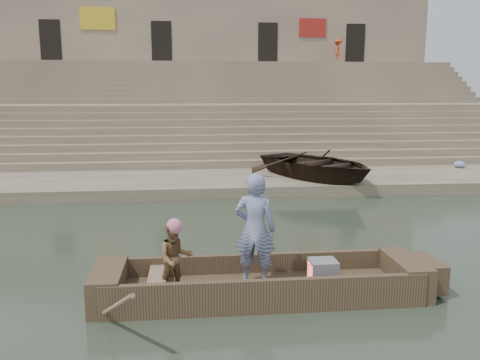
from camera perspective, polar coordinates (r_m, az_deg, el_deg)
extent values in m
plane|color=#2B3729|center=(9.94, -3.63, -10.15)|extent=(120.00, 120.00, 0.00)
cube|color=gray|center=(17.61, -4.74, -0.39)|extent=(32.00, 4.00, 0.40)
cube|color=gray|center=(24.89, -5.18, 5.55)|extent=(32.00, 3.00, 2.80)
cube|color=gray|center=(31.81, -5.41, 8.76)|extent=(32.00, 3.00, 5.20)
cube|color=gray|center=(19.80, -4.89, 1.25)|extent=(32.00, 0.50, 0.70)
cube|color=gray|center=(20.27, -4.93, 1.89)|extent=(32.00, 0.50, 1.00)
cube|color=gray|center=(20.75, -4.96, 2.50)|extent=(32.00, 0.50, 1.30)
cube|color=gray|center=(21.22, -4.99, 3.09)|extent=(32.00, 0.50, 1.60)
cube|color=gray|center=(21.70, -5.03, 3.65)|extent=(32.00, 0.50, 1.90)
cube|color=gray|center=(22.18, -5.06, 4.18)|extent=(32.00, 0.50, 2.20)
cube|color=gray|center=(22.66, -5.08, 4.70)|extent=(32.00, 0.50, 2.50)
cube|color=gray|center=(23.14, -5.11, 5.19)|extent=(32.00, 0.50, 2.80)
cube|color=gray|center=(26.62, -5.24, 6.19)|extent=(32.00, 0.50, 3.10)
cube|color=gray|center=(27.11, -5.26, 6.58)|extent=(32.00, 0.50, 3.40)
cube|color=gray|center=(27.60, -5.28, 6.96)|extent=(32.00, 0.50, 3.70)
cube|color=gray|center=(28.09, -5.30, 7.32)|extent=(32.00, 0.50, 4.00)
cube|color=gray|center=(28.58, -5.32, 7.68)|extent=(32.00, 0.50, 4.30)
cube|color=gray|center=(29.07, -5.34, 8.02)|extent=(32.00, 0.50, 4.60)
cube|color=gray|center=(29.57, -5.36, 8.35)|extent=(32.00, 0.50, 4.90)
cube|color=gray|center=(30.06, -5.37, 8.66)|extent=(32.00, 0.50, 5.20)
cube|color=tan|center=(35.86, -5.57, 13.73)|extent=(32.00, 5.00, 11.20)
cube|color=black|center=(34.59, -21.18, 14.89)|extent=(1.30, 0.18, 2.60)
cube|color=black|center=(33.53, -9.12, 15.60)|extent=(1.30, 0.18, 2.60)
cube|color=black|center=(33.92, 3.24, 15.65)|extent=(1.30, 0.18, 2.60)
cube|color=black|center=(35.37, 13.23, 15.18)|extent=(1.30, 0.18, 2.60)
cube|color=gold|center=(34.05, -16.26, 17.62)|extent=(2.20, 0.10, 1.40)
cube|color=maroon|center=(34.56, 8.42, 17.13)|extent=(1.80, 0.10, 1.20)
cube|color=brown|center=(8.58, 2.50, -12.78)|extent=(5.00, 1.30, 0.22)
cube|color=brown|center=(7.95, 3.19, -13.39)|extent=(5.20, 0.12, 0.56)
cube|color=brown|center=(9.08, 1.93, -10.26)|extent=(5.20, 0.12, 0.56)
cube|color=brown|center=(8.53, -15.07, -11.89)|extent=(0.50, 1.30, 0.60)
cube|color=brown|center=(9.21, 18.67, -10.39)|extent=(0.50, 1.30, 0.60)
cube|color=brown|center=(9.38, 20.94, -10.04)|extent=(0.35, 0.90, 0.50)
cube|color=#937A5B|center=(8.40, -9.61, -11.29)|extent=(0.30, 1.20, 0.08)
cylinder|color=#937A5B|center=(7.69, -15.00, -14.43)|extent=(1.03, 2.10, 1.36)
sphere|color=pink|center=(7.92, -7.64, -5.38)|extent=(0.26, 0.26, 0.26)
imported|color=navy|center=(8.27, 1.76, -5.76)|extent=(0.80, 0.64, 1.92)
imported|color=#246E30|center=(8.08, -7.55, -9.01)|extent=(0.66, 0.57, 1.18)
cube|color=slate|center=(8.67, 9.64, -10.44)|extent=(0.46, 0.42, 0.40)
cube|color=#E5593F|center=(8.62, 8.27, -10.53)|extent=(0.04, 0.34, 0.32)
imported|color=#2D2116|center=(17.64, 8.88, 1.84)|extent=(5.40, 5.89, 1.00)
imported|color=#B4401E|center=(33.61, 11.34, 14.49)|extent=(0.91, 1.18, 1.60)
ellipsoid|color=#3F5999|center=(21.72, 24.20, 1.66)|extent=(0.44, 0.44, 0.26)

